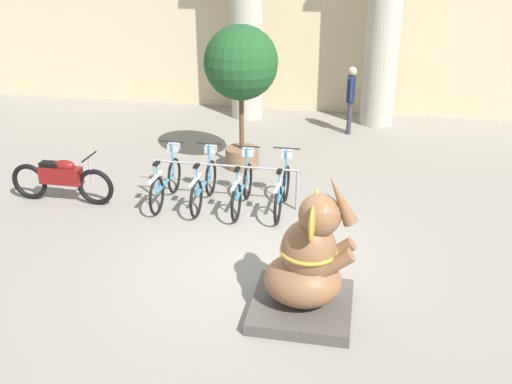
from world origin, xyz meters
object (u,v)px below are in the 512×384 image
bicycle_0 (166,181)px  motorcycle (62,179)px  potted_tree (241,69)px  bicycle_2 (243,187)px  bicycle_1 (204,184)px  bicycle_3 (283,189)px  elephant_statue (307,268)px  person_pedestrian (351,94)px

bicycle_0 → motorcycle: bearing=-169.0°
motorcycle → potted_tree: bearing=39.5°
bicycle_2 → motorcycle: bicycle_2 is taller
bicycle_1 → bicycle_3: (1.43, 0.02, 0.00)m
elephant_statue → person_pedestrian: bearing=88.5°
bicycle_0 → bicycle_2: same height
bicycle_1 → bicycle_2: (0.71, -0.02, 0.00)m
bicycle_3 → person_pedestrian: person_pedestrian is taller
potted_tree → bicycle_2: bearing=-77.3°
bicycle_1 → motorcycle: (-2.58, -0.38, 0.05)m
motorcycle → potted_tree: (2.84, 2.35, 1.63)m
person_pedestrian → motorcycle: bearing=-134.0°
bicycle_0 → elephant_statue: elephant_statue is taller
bicycle_3 → elephant_statue: size_ratio=0.83×
person_pedestrian → bicycle_3: bearing=-101.4°
bicycle_0 → elephant_statue: 4.12m
bicycle_0 → potted_tree: size_ratio=0.55×
motorcycle → potted_tree: 4.03m
motorcycle → person_pedestrian: size_ratio=1.20×
bicycle_2 → potted_tree: (-0.45, 1.99, 1.68)m
bicycle_1 → potted_tree: (0.27, 1.97, 1.68)m
potted_tree → bicycle_1: bearing=-97.7°
bicycle_3 → potted_tree: 2.82m
motorcycle → bicycle_3: bearing=5.7°
bicycle_0 → person_pedestrian: person_pedestrian is taller
elephant_statue → motorcycle: elephant_statue is taller
bicycle_2 → elephant_statue: size_ratio=0.83×
bicycle_1 → elephant_statue: bearing=-53.4°
potted_tree → motorcycle: bearing=-140.5°
bicycle_0 → person_pedestrian: bearing=57.1°
bicycle_3 → bicycle_2: bearing=-176.7°
bicycle_1 → person_pedestrian: 5.36m
bicycle_1 → person_pedestrian: person_pedestrian is taller
bicycle_2 → bicycle_3: size_ratio=1.00×
person_pedestrian → elephant_statue: bearing=-91.5°
bicycle_2 → person_pedestrian: size_ratio=0.99×
bicycle_1 → bicycle_3: same height
bicycle_0 → motorcycle: bicycle_0 is taller
bicycle_1 → potted_tree: size_ratio=0.55×
bicycle_0 → bicycle_3: 2.14m
elephant_statue → potted_tree: potted_tree is taller
motorcycle → person_pedestrian: 7.17m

